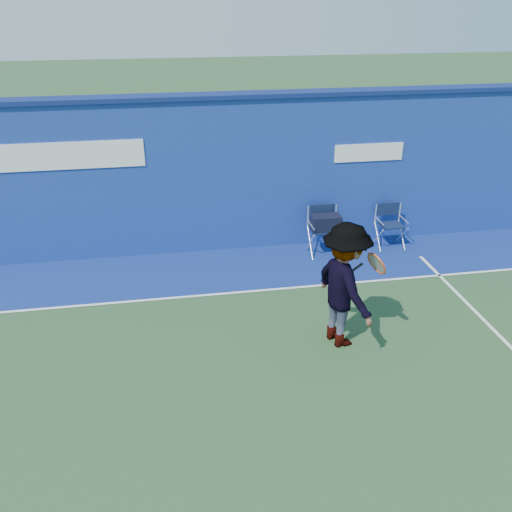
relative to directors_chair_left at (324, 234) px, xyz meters
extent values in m
plane|color=#2A4A27|center=(-2.63, -4.50, -0.41)|extent=(80.00, 80.00, 0.00)
cube|color=navy|center=(-2.63, 0.70, 1.09)|extent=(24.00, 0.40, 3.00)
cube|color=navy|center=(-2.63, 0.70, 2.63)|extent=(24.00, 0.50, 0.08)
cube|color=white|center=(-5.63, 0.49, 1.69)|extent=(4.50, 0.02, 0.50)
cube|color=white|center=(0.97, 0.49, 1.49)|extent=(1.40, 0.02, 0.35)
cube|color=navy|center=(-2.63, -0.40, -0.41)|extent=(24.00, 1.80, 0.01)
cube|color=white|center=(-2.63, -1.30, -0.40)|extent=(24.00, 0.06, 0.01)
cube|color=#101C3B|center=(0.00, -0.01, 0.11)|extent=(0.51, 0.43, 0.03)
cube|color=silver|center=(0.00, 0.24, 0.32)|extent=(0.57, 0.03, 0.42)
cube|color=#101C3B|center=(0.00, 0.24, 0.40)|extent=(0.51, 0.03, 0.29)
cube|color=black|center=(0.00, -0.04, 0.27)|extent=(0.57, 0.33, 0.31)
cube|color=#101C3B|center=(0.00, 0.24, 0.44)|extent=(0.42, 0.06, 0.23)
cube|color=#101C3B|center=(1.43, 0.09, 0.06)|extent=(0.46, 0.39, 0.03)
cube|color=silver|center=(1.43, 0.32, 0.25)|extent=(0.52, 0.02, 0.38)
cube|color=#101C3B|center=(1.43, 0.32, 0.33)|extent=(0.46, 0.02, 0.27)
cylinder|color=white|center=(0.25, -0.32, -0.29)|extent=(0.07, 0.07, 0.24)
imported|color=#EA4738|center=(-0.59, -2.98, 0.54)|extent=(1.01, 1.38, 1.92)
torus|color=#C24519|center=(-0.19, -3.10, 0.93)|extent=(0.29, 0.41, 0.35)
cylinder|color=gray|center=(-0.19, -3.10, 0.93)|extent=(0.22, 0.34, 0.29)
cylinder|color=black|center=(-0.48, -2.99, 0.79)|extent=(0.32, 0.14, 0.17)
camera|label=1|loc=(-2.98, -9.48, 4.38)|focal=38.00mm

